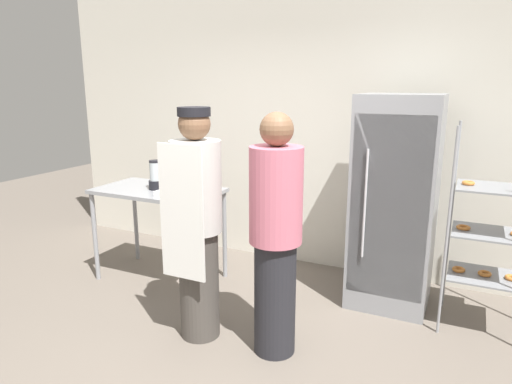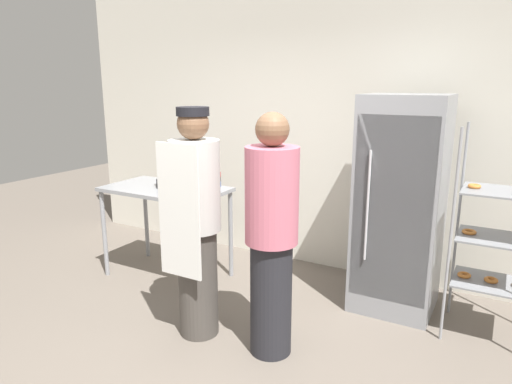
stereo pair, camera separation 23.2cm
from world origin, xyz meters
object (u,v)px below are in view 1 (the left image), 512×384
object	(u,v)px
baking_rack	(490,233)
person_baker	(197,223)
refrigerator	(395,203)
blender_pitcher	(155,177)
binder_stack	(197,180)
donut_box	(173,191)
person_customer	(276,236)

from	to	relation	value
baking_rack	person_baker	xyz separation A→B (m)	(-1.99, -1.08, 0.13)
refrigerator	baking_rack	world-z (taller)	refrigerator
blender_pitcher	binder_stack	world-z (taller)	blender_pitcher
donut_box	person_baker	distance (m)	0.86
blender_pitcher	person_customer	bearing A→B (deg)	-23.56
person_baker	person_customer	distance (m)	0.62
refrigerator	baking_rack	bearing A→B (deg)	-10.10
donut_box	binder_stack	distance (m)	0.38
person_baker	refrigerator	bearing A→B (deg)	44.51
baking_rack	binder_stack	distance (m)	2.61
blender_pitcher	donut_box	bearing A→B (deg)	-24.92
person_baker	binder_stack	bearing A→B (deg)	122.36
refrigerator	person_customer	distance (m)	1.32
binder_stack	person_customer	bearing A→B (deg)	-36.64
baking_rack	blender_pitcher	world-z (taller)	baking_rack
donut_box	binder_stack	xyz separation A→B (m)	(0.02, 0.38, 0.03)
baking_rack	person_baker	world-z (taller)	person_baker
binder_stack	person_customer	world-z (taller)	person_customer
refrigerator	baking_rack	size ratio (longest dim) A/B	1.13
binder_stack	person_customer	xyz separation A→B (m)	(1.23, -0.91, -0.11)
donut_box	blender_pitcher	size ratio (longest dim) A/B	1.00
donut_box	blender_pitcher	world-z (taller)	blender_pitcher
blender_pitcher	refrigerator	bearing A→B (deg)	12.59
blender_pitcher	person_baker	distance (m)	1.20
person_customer	person_baker	bearing A→B (deg)	-175.03
refrigerator	binder_stack	xyz separation A→B (m)	(-1.85, -0.25, 0.08)
binder_stack	person_baker	distance (m)	1.15
refrigerator	blender_pitcher	world-z (taller)	refrigerator
refrigerator	binder_stack	world-z (taller)	refrigerator
refrigerator	donut_box	distance (m)	1.97
donut_box	person_baker	size ratio (longest dim) A/B	0.16
blender_pitcher	person_customer	xyz separation A→B (m)	(1.55, -0.68, -0.16)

